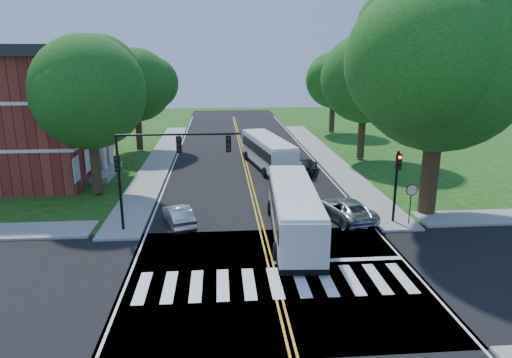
{
  "coord_description": "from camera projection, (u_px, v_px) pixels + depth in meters",
  "views": [
    {
      "loc": [
        -2.41,
        -19.27,
        10.15
      ],
      "look_at": [
        -0.13,
        8.81,
        2.4
      ],
      "focal_mm": 32.0,
      "sensor_mm": 36.0,
      "label": 1
    }
  ],
  "objects": [
    {
      "name": "crosswalk",
      "position": [
        275.0,
        283.0,
        20.92
      ],
      "size": [
        12.6,
        3.0,
        0.01
      ],
      "primitive_type": "cube",
      "color": "silver",
      "rests_on": "road"
    },
    {
      "name": "bus_follow",
      "position": [
        268.0,
        152.0,
        41.69
      ],
      "size": [
        4.19,
        11.08,
        2.8
      ],
      "rotation": [
        0.0,
        0.0,
        3.32
      ],
      "color": "silver",
      "rests_on": "road"
    },
    {
      "name": "tree_east_far",
      "position": [
        334.0,
        80.0,
        59.0
      ],
      "size": [
        7.2,
        7.2,
        10.34
      ],
      "color": "#352515",
      "rests_on": "ground"
    },
    {
      "name": "edge_line_w",
      "position": [
        172.0,
        168.0,
        42.01
      ],
      "size": [
        0.12,
        70.0,
        0.01
      ],
      "primitive_type": "cube",
      "color": "silver",
      "rests_on": "road"
    },
    {
      "name": "tree_west_near",
      "position": [
        89.0,
        93.0,
        31.96
      ],
      "size": [
        8.0,
        8.0,
        11.4
      ],
      "color": "#352515",
      "rests_on": "ground"
    },
    {
      "name": "signal_ne",
      "position": [
        397.0,
        177.0,
        27.44
      ],
      "size": [
        0.3,
        0.46,
        4.4
      ],
      "color": "black",
      "rests_on": "ground"
    },
    {
      "name": "ground",
      "position": [
        274.0,
        278.0,
        21.4
      ],
      "size": [
        140.0,
        140.0,
        0.0
      ],
      "primitive_type": "plane",
      "color": "#104210",
      "rests_on": "ground"
    },
    {
      "name": "hatchback",
      "position": [
        179.0,
        216.0,
        27.72
      ],
      "size": [
        2.41,
        4.09,
        1.27
      ],
      "primitive_type": "imported",
      "rotation": [
        0.0,
        0.0,
        3.43
      ],
      "color": "#BABCC2",
      "rests_on": "road"
    },
    {
      "name": "sidewalk_nw",
      "position": [
        160.0,
        160.0,
        44.76
      ],
      "size": [
        2.6,
        40.0,
        0.15
      ],
      "primitive_type": "cube",
      "color": "gray",
      "rests_on": "ground"
    },
    {
      "name": "stop_bar",
      "position": [
        338.0,
        260.0,
        23.21
      ],
      "size": [
        6.6,
        0.4,
        0.01
      ],
      "primitive_type": "cube",
      "color": "silver",
      "rests_on": "road"
    },
    {
      "name": "edge_line_e",
      "position": [
        318.0,
        165.0,
        43.07
      ],
      "size": [
        0.12,
        70.0,
        0.01
      ],
      "primitive_type": "cube",
      "color": "silver",
      "rests_on": "road"
    },
    {
      "name": "bus_lead",
      "position": [
        294.0,
        210.0,
        26.17
      ],
      "size": [
        3.19,
        11.12,
        2.84
      ],
      "rotation": [
        0.0,
        0.0,
        3.08
      ],
      "color": "silver",
      "rests_on": "road"
    },
    {
      "name": "cross_road",
      "position": [
        274.0,
        278.0,
        21.4
      ],
      "size": [
        60.0,
        12.0,
        0.01
      ],
      "primitive_type": "cube",
      "color": "black",
      "rests_on": "ground"
    },
    {
      "name": "tree_east_mid",
      "position": [
        365.0,
        79.0,
        43.28
      ],
      "size": [
        8.4,
        8.4,
        11.93
      ],
      "color": "#352515",
      "rests_on": "ground"
    },
    {
      "name": "stop_sign",
      "position": [
        411.0,
        194.0,
        27.31
      ],
      "size": [
        0.76,
        0.08,
        2.53
      ],
      "color": "black",
      "rests_on": "ground"
    },
    {
      "name": "center_line",
      "position": [
        246.0,
        166.0,
        42.54
      ],
      "size": [
        0.36,
        70.0,
        0.01
      ],
      "primitive_type": "cube",
      "color": "gold",
      "rests_on": "road"
    },
    {
      "name": "tree_ne_big",
      "position": [
        441.0,
        63.0,
        27.4
      ],
      "size": [
        10.8,
        10.8,
        14.91
      ],
      "color": "#352515",
      "rests_on": "ground"
    },
    {
      "name": "suv",
      "position": [
        346.0,
        209.0,
        28.71
      ],
      "size": [
        3.27,
        5.28,
        1.36
      ],
      "primitive_type": "imported",
      "rotation": [
        0.0,
        0.0,
        3.36
      ],
      "color": "#BABDC2",
      "rests_on": "road"
    },
    {
      "name": "signal_nw",
      "position": [
        159.0,
        159.0,
        25.96
      ],
      "size": [
        7.15,
        0.46,
        5.66
      ],
      "color": "black",
      "rests_on": "ground"
    },
    {
      "name": "sidewalk_ne",
      "position": [
        326.0,
        157.0,
        46.06
      ],
      "size": [
        2.6,
        40.0,
        0.15
      ],
      "primitive_type": "cube",
      "color": "gray",
      "rests_on": "ground"
    },
    {
      "name": "tree_west_far",
      "position": [
        136.0,
        85.0,
        47.52
      ],
      "size": [
        7.6,
        7.6,
        10.67
      ],
      "color": "#352515",
      "rests_on": "ground"
    },
    {
      "name": "road",
      "position": [
        249.0,
        178.0,
        38.7
      ],
      "size": [
        14.0,
        96.0,
        0.01
      ],
      "primitive_type": "cube",
      "color": "black",
      "rests_on": "ground"
    },
    {
      "name": "dark_sedan",
      "position": [
        306.0,
        166.0,
        40.12
      ],
      "size": [
        2.89,
        4.59,
        1.24
      ],
      "primitive_type": "imported",
      "rotation": [
        0.0,
        0.0,
        2.85
      ],
      "color": "black",
      "rests_on": "road"
    }
  ]
}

